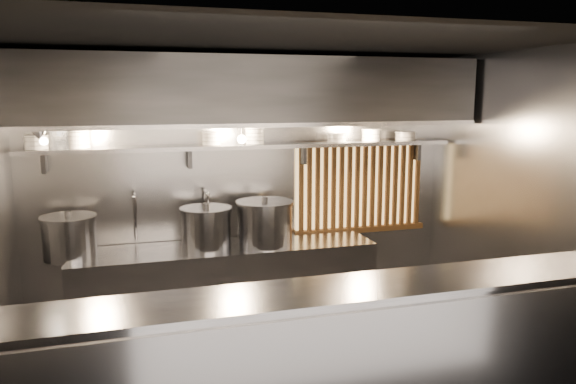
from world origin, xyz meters
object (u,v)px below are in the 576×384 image
heat_lamp (40,134)px  pendant_bulb (242,139)px  stock_pot_mid (206,228)px  stock_pot_right (265,223)px  stock_pot_left (69,237)px

heat_lamp → pendant_bulb: (1.80, 0.35, -0.11)m
stock_pot_mid → stock_pot_right: stock_pot_right is taller
heat_lamp → stock_pot_left: 1.02m
stock_pot_right → stock_pot_left: bearing=178.3°
heat_lamp → pendant_bulb: bearing=11.0°
stock_pot_right → heat_lamp: bearing=-173.4°
pendant_bulb → stock_pot_mid: size_ratio=0.35×
pendant_bulb → stock_pot_mid: pendant_bulb is taller
pendant_bulb → stock_pot_right: size_ratio=0.29×
stock_pot_left → heat_lamp: bearing=-117.2°
heat_lamp → stock_pot_left: heat_lamp is taller
heat_lamp → stock_pot_left: size_ratio=0.62×
pendant_bulb → stock_pot_right: bearing=-30.7°
heat_lamp → stock_pot_right: bearing=6.6°
pendant_bulb → stock_pot_mid: (-0.39, -0.10, -0.85)m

